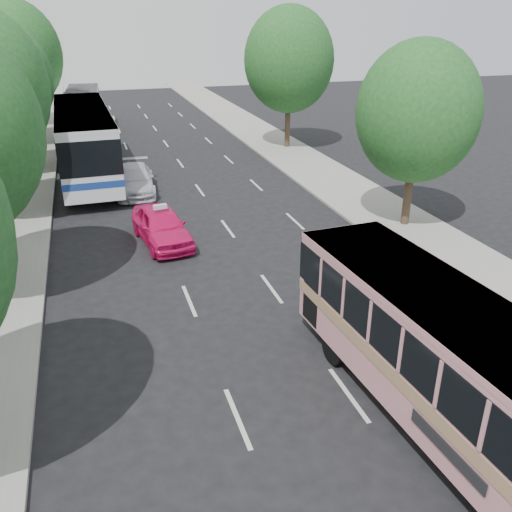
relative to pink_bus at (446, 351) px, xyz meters
name	(u,v)px	position (x,y,z in m)	size (l,w,h in m)	color
ground	(284,357)	(-2.50, 3.47, -1.95)	(120.00, 120.00, 0.00)	black
sidewalk_left	(17,184)	(-11.00, 23.47, -1.88)	(4.00, 90.00, 0.15)	#9E998E
sidewalk_right	(301,161)	(6.00, 23.47, -1.89)	(4.00, 90.00, 0.12)	#9E998E
tree_left_d	(2,76)	(-11.02, 25.41, 3.68)	(5.52, 5.52, 8.60)	#38281E
tree_left_e	(14,51)	(-10.92, 33.41, 4.48)	(6.30, 6.30, 9.82)	#38281E
tree_left_f	(21,51)	(-11.12, 41.41, 4.05)	(5.88, 5.88, 9.16)	#38281E
tree_right_near	(421,108)	(6.28, 11.41, 3.25)	(5.10, 5.10, 7.95)	#38281E
tree_right_far	(290,56)	(6.58, 27.41, 4.17)	(6.00, 6.00, 9.35)	#38281E
pink_bus	(446,351)	(0.00, 0.00, 0.00)	(3.09, 9.96, 3.13)	#D2878E
pink_taxi	(161,226)	(-4.50, 12.74, -1.20)	(1.76, 4.38, 1.49)	#E81464
white_pickup	(135,180)	(-4.83, 20.10, -1.25)	(1.96, 4.83, 1.40)	silver
tour_coach_front	(84,137)	(-7.12, 23.65, 0.43)	(3.18, 13.28, 3.96)	silver
tour_coach_rear	(83,110)	(-7.00, 35.87, 0.05)	(3.05, 11.25, 3.33)	white
taxi_roof_sign	(160,207)	(-4.50, 12.74, -0.37)	(0.55, 0.18, 0.18)	silver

